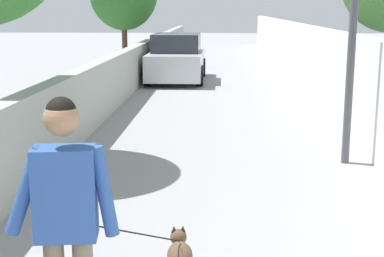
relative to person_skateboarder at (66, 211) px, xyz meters
name	(u,v)px	position (x,y,z in m)	size (l,w,h in m)	color
ground_plane	(219,98)	(11.51, -0.90, -1.11)	(80.00, 80.00, 0.00)	gray
wall_left	(109,84)	(9.51, 1.64, -0.49)	(48.00, 0.30, 1.24)	#999E93
fence_right	(331,72)	(9.51, -3.45, -0.18)	(48.00, 0.30, 1.86)	white
person_skateboarder	(66,211)	(0.00, 0.00, 0.00)	(0.27, 0.72, 1.75)	#726651
dog	(179,253)	(1.24, -0.61, -0.84)	(1.52, 0.76, 1.06)	brown
car_near	(177,59)	(15.08, 0.49, -0.40)	(4.00, 1.80, 1.54)	silver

